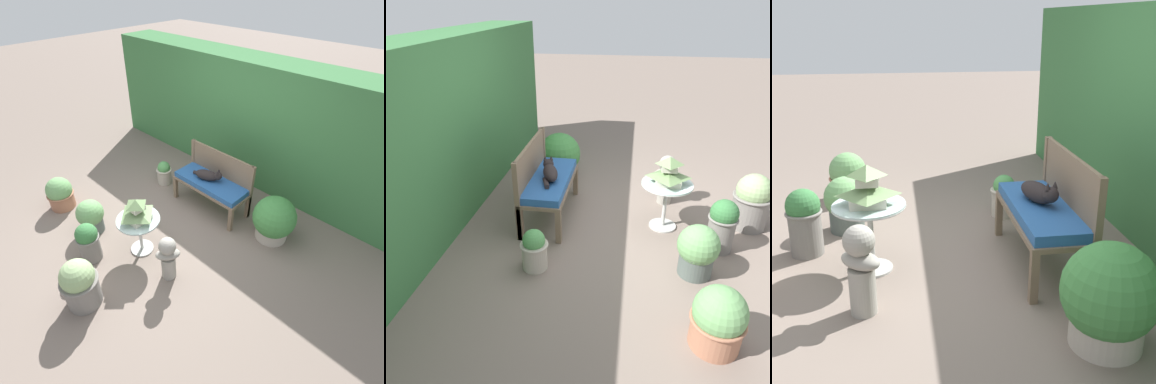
% 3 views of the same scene
% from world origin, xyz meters
% --- Properties ---
extents(ground, '(30.00, 30.00, 0.00)m').
position_xyz_m(ground, '(0.00, 0.00, 0.00)').
color(ground, '#75665B').
extents(garden_bench, '(1.23, 0.49, 0.52)m').
position_xyz_m(garden_bench, '(0.14, 0.95, 0.43)').
color(garden_bench, brown).
rests_on(garden_bench, ground).
extents(bench_backrest, '(1.23, 0.06, 0.93)m').
position_xyz_m(bench_backrest, '(0.14, 1.18, 0.65)').
color(bench_backrest, brown).
rests_on(bench_backrest, ground).
extents(cat, '(0.51, 0.28, 0.22)m').
position_xyz_m(cat, '(0.09, 0.94, 0.60)').
color(cat, black).
rests_on(cat, garden_bench).
extents(patio_table, '(0.58, 0.58, 0.57)m').
position_xyz_m(patio_table, '(0.07, -0.41, 0.44)').
color(patio_table, '#B7B7B2').
rests_on(patio_table, ground).
extents(pagoda_birdhouse, '(0.37, 0.37, 0.32)m').
position_xyz_m(pagoda_birdhouse, '(0.07, -0.41, 0.70)').
color(pagoda_birdhouse, beige).
rests_on(pagoda_birdhouse, patio_table).
extents(garden_bust, '(0.32, 0.35, 0.66)m').
position_xyz_m(garden_bust, '(0.68, -0.45, 0.36)').
color(garden_bust, gray).
rests_on(garden_bust, ground).
extents(potted_plant_table_far, '(0.42, 0.42, 0.54)m').
position_xyz_m(potted_plant_table_far, '(-1.60, -0.73, 0.26)').
color(potted_plant_table_far, '#9E664C').
rests_on(potted_plant_table_far, ground).
extents(potted_plant_bench_left, '(0.40, 0.40, 0.53)m').
position_xyz_m(potted_plant_bench_left, '(-0.75, -0.68, 0.27)').
color(potted_plant_bench_left, '#4C5651').
rests_on(potted_plant_bench_left, ground).
extents(potted_plant_bench_right, '(0.28, 0.28, 0.43)m').
position_xyz_m(potted_plant_bench_right, '(-0.90, 0.88, 0.22)').
color(potted_plant_bench_right, '#ADA393').
rests_on(potted_plant_bench_right, ground).
extents(potted_plant_path_edge, '(0.61, 0.61, 0.68)m').
position_xyz_m(potted_plant_path_edge, '(1.24, 1.06, 0.33)').
color(potted_plant_path_edge, '#ADA393').
rests_on(potted_plant_path_edge, ground).
extents(potted_plant_patio_mid, '(0.31, 0.31, 0.59)m').
position_xyz_m(potted_plant_patio_mid, '(-0.30, -0.98, 0.31)').
color(potted_plant_patio_mid, slate).
rests_on(potted_plant_patio_mid, ground).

